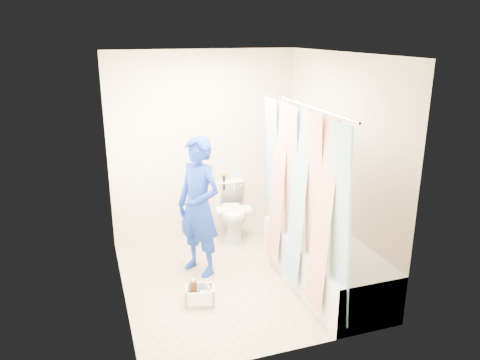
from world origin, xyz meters
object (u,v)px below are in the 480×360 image
object	(u,v)px
bathtub	(325,262)
plumber	(199,207)
toilet	(232,211)
cleaning_caddy	(201,295)

from	to	relation	value
bathtub	plumber	world-z (taller)	plumber
toilet	cleaning_caddy	bearing A→B (deg)	-109.58
bathtub	cleaning_caddy	distance (m)	1.35
bathtub	plumber	bearing A→B (deg)	148.33
toilet	plumber	bearing A→B (deg)	-119.51
bathtub	toilet	world-z (taller)	toilet
toilet	plumber	xyz separation A→B (m)	(-0.63, -0.78, 0.42)
bathtub	cleaning_caddy	bearing A→B (deg)	176.13
plumber	cleaning_caddy	xyz separation A→B (m)	(-0.15, -0.64, -0.70)
toilet	cleaning_caddy	size ratio (longest dim) A/B	2.17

